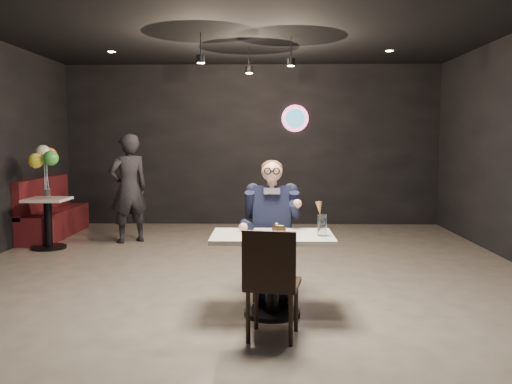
{
  "coord_description": "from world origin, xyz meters",
  "views": [
    {
      "loc": [
        0.27,
        -5.73,
        1.61
      ],
      "look_at": [
        0.16,
        -0.28,
        1.08
      ],
      "focal_mm": 38.0,
      "sensor_mm": 36.0,
      "label": 1
    }
  ],
  "objects_px": {
    "chair_far": "(272,253)",
    "sundae_glass": "(322,225)",
    "chair_near": "(273,282)",
    "booth_bench": "(54,207)",
    "main_table": "(272,275)",
    "seated_man": "(272,228)",
    "passerby": "(129,188)",
    "balloon_vase": "(47,193)",
    "side_table": "(48,224)"
  },
  "relations": [
    {
      "from": "chair_far",
      "to": "sundae_glass",
      "type": "relative_size",
      "value": 4.86
    },
    {
      "from": "chair_near",
      "to": "booth_bench",
      "type": "xyz_separation_m",
      "value": [
        -3.57,
        4.54,
        0.03
      ]
    },
    {
      "from": "main_table",
      "to": "seated_man",
      "type": "xyz_separation_m",
      "value": [
        0.0,
        0.55,
        0.34
      ]
    },
    {
      "from": "sundae_glass",
      "to": "passerby",
      "type": "xyz_separation_m",
      "value": [
        -2.65,
        3.57,
        0.0
      ]
    },
    {
      "from": "balloon_vase",
      "to": "booth_bench",
      "type": "bearing_deg",
      "value": 106.7
    },
    {
      "from": "main_table",
      "to": "chair_far",
      "type": "distance_m",
      "value": 0.56
    },
    {
      "from": "chair_far",
      "to": "chair_near",
      "type": "bearing_deg",
      "value": -90.0
    },
    {
      "from": "sundae_glass",
      "to": "side_table",
      "type": "distance_m",
      "value": 4.83
    },
    {
      "from": "chair_far",
      "to": "booth_bench",
      "type": "xyz_separation_m",
      "value": [
        -3.57,
        3.42,
        0.03
      ]
    },
    {
      "from": "side_table",
      "to": "passerby",
      "type": "distance_m",
      "value": 1.29
    },
    {
      "from": "side_table",
      "to": "balloon_vase",
      "type": "height_order",
      "value": "balloon_vase"
    },
    {
      "from": "booth_bench",
      "to": "balloon_vase",
      "type": "relative_size",
      "value": 12.44
    },
    {
      "from": "balloon_vase",
      "to": "passerby",
      "type": "relative_size",
      "value": 0.09
    },
    {
      "from": "seated_man",
      "to": "sundae_glass",
      "type": "bearing_deg",
      "value": -54.59
    },
    {
      "from": "main_table",
      "to": "booth_bench",
      "type": "height_order",
      "value": "booth_bench"
    },
    {
      "from": "main_table",
      "to": "side_table",
      "type": "distance_m",
      "value": 4.42
    },
    {
      "from": "balloon_vase",
      "to": "chair_near",
      "type": "bearing_deg",
      "value": -47.26
    },
    {
      "from": "chair_near",
      "to": "booth_bench",
      "type": "distance_m",
      "value": 5.78
    },
    {
      "from": "chair_far",
      "to": "passerby",
      "type": "xyz_separation_m",
      "value": [
        -2.2,
        2.95,
        0.39
      ]
    },
    {
      "from": "booth_bench",
      "to": "seated_man",
      "type": "bearing_deg",
      "value": -43.77
    },
    {
      "from": "sundae_glass",
      "to": "passerby",
      "type": "height_order",
      "value": "passerby"
    },
    {
      "from": "seated_man",
      "to": "sundae_glass",
      "type": "distance_m",
      "value": 0.77
    },
    {
      "from": "booth_bench",
      "to": "side_table",
      "type": "xyz_separation_m",
      "value": [
        0.3,
        -1.0,
        -0.13
      ]
    },
    {
      "from": "side_table",
      "to": "seated_man",
      "type": "bearing_deg",
      "value": -36.51
    },
    {
      "from": "booth_bench",
      "to": "main_table",
      "type": "bearing_deg",
      "value": -48.03
    },
    {
      "from": "main_table",
      "to": "passerby",
      "type": "height_order",
      "value": "passerby"
    },
    {
      "from": "chair_near",
      "to": "seated_man",
      "type": "xyz_separation_m",
      "value": [
        0.0,
        1.12,
        0.26
      ]
    },
    {
      "from": "main_table",
      "to": "seated_man",
      "type": "height_order",
      "value": "seated_man"
    },
    {
      "from": "chair_near",
      "to": "side_table",
      "type": "height_order",
      "value": "chair_near"
    },
    {
      "from": "chair_far",
      "to": "sundae_glass",
      "type": "xyz_separation_m",
      "value": [
        0.44,
        -0.62,
        0.38
      ]
    },
    {
      "from": "booth_bench",
      "to": "side_table",
      "type": "height_order",
      "value": "booth_bench"
    },
    {
      "from": "booth_bench",
      "to": "passerby",
      "type": "height_order",
      "value": "passerby"
    },
    {
      "from": "main_table",
      "to": "side_table",
      "type": "height_order",
      "value": "main_table"
    },
    {
      "from": "passerby",
      "to": "chair_far",
      "type": "bearing_deg",
      "value": 92.08
    },
    {
      "from": "passerby",
      "to": "chair_near",
      "type": "bearing_deg",
      "value": 83.74
    },
    {
      "from": "seated_man",
      "to": "passerby",
      "type": "distance_m",
      "value": 3.68
    },
    {
      "from": "main_table",
      "to": "chair_far",
      "type": "xyz_separation_m",
      "value": [
        0.0,
        0.55,
        0.09
      ]
    },
    {
      "from": "main_table",
      "to": "sundae_glass",
      "type": "height_order",
      "value": "sundae_glass"
    },
    {
      "from": "chair_near",
      "to": "side_table",
      "type": "relative_size",
      "value": 1.28
    },
    {
      "from": "main_table",
      "to": "booth_bench",
      "type": "xyz_separation_m",
      "value": [
        -3.57,
        3.97,
        0.11
      ]
    },
    {
      "from": "main_table",
      "to": "seated_man",
      "type": "relative_size",
      "value": 0.76
    },
    {
      "from": "chair_near",
      "to": "passerby",
      "type": "bearing_deg",
      "value": 128.38
    },
    {
      "from": "booth_bench",
      "to": "sundae_glass",
      "type": "bearing_deg",
      "value": -45.21
    },
    {
      "from": "main_table",
      "to": "side_table",
      "type": "relative_size",
      "value": 1.53
    },
    {
      "from": "chair_near",
      "to": "seated_man",
      "type": "height_order",
      "value": "seated_man"
    },
    {
      "from": "seated_man",
      "to": "side_table",
      "type": "distance_m",
      "value": 4.09
    },
    {
      "from": "sundae_glass",
      "to": "booth_bench",
      "type": "height_order",
      "value": "booth_bench"
    },
    {
      "from": "side_table",
      "to": "balloon_vase",
      "type": "xyz_separation_m",
      "value": [
        0.0,
        0.0,
        0.47
      ]
    },
    {
      "from": "seated_man",
      "to": "side_table",
      "type": "bearing_deg",
      "value": 143.49
    },
    {
      "from": "seated_man",
      "to": "booth_bench",
      "type": "distance_m",
      "value": 4.95
    }
  ]
}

